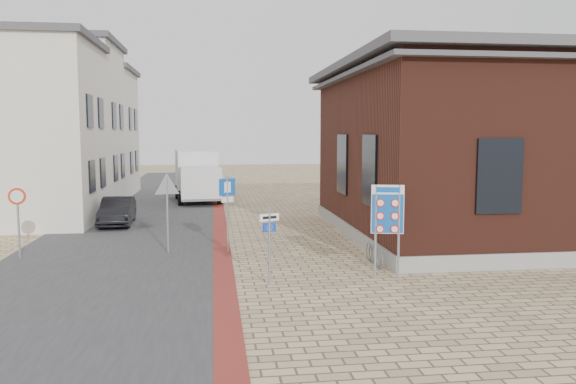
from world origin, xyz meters
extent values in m
plane|color=tan|center=(0.00, 0.00, 0.00)|extent=(120.00, 120.00, 0.00)
cube|color=#38383A|center=(-5.50, 15.00, 0.01)|extent=(7.00, 60.00, 0.02)
cube|color=maroon|center=(-2.00, 10.00, 0.01)|extent=(0.60, 40.00, 0.02)
cube|color=gray|center=(9.00, 7.00, 0.25)|extent=(12.15, 12.15, 0.50)
cube|color=#4A2117|center=(9.00, 7.00, 3.50)|extent=(12.00, 12.00, 6.00)
cube|color=#4A494E|center=(9.00, 7.00, 6.65)|extent=(13.00, 13.00, 0.30)
cube|color=#4A494E|center=(9.00, 7.00, 6.25)|extent=(12.70, 12.70, 0.15)
cube|color=black|center=(2.98, 4.00, 2.80)|extent=(0.12, 1.60, 2.40)
cube|color=black|center=(2.98, 8.00, 2.80)|extent=(0.12, 1.60, 2.40)
cube|color=black|center=(6.00, 0.98, 2.80)|extent=(1.40, 0.12, 2.20)
cube|color=silver|center=(-11.00, 12.00, 4.00)|extent=(7.00, 6.00, 8.00)
cube|color=#4A494E|center=(-11.00, 12.00, 8.15)|extent=(7.40, 6.40, 0.30)
cube|color=black|center=(-7.48, 10.80, 2.20)|extent=(0.10, 1.10, 1.40)
cube|color=black|center=(-7.48, 13.20, 2.20)|extent=(0.10, 1.10, 1.40)
cube|color=black|center=(-7.48, 10.80, 5.00)|extent=(0.10, 1.10, 1.40)
cube|color=black|center=(-7.48, 13.20, 5.00)|extent=(0.10, 1.10, 1.40)
cube|color=silver|center=(-11.00, 18.00, 4.40)|extent=(7.00, 6.00, 8.80)
cube|color=#4A494E|center=(-11.00, 18.00, 8.95)|extent=(7.40, 6.40, 0.30)
cube|color=black|center=(-7.48, 16.80, 2.20)|extent=(0.10, 1.10, 1.40)
cube|color=black|center=(-7.48, 19.20, 2.20)|extent=(0.10, 1.10, 1.40)
cube|color=black|center=(-7.48, 16.80, 5.00)|extent=(0.10, 1.10, 1.40)
cube|color=black|center=(-7.48, 19.20, 5.00)|extent=(0.10, 1.10, 1.40)
cube|color=silver|center=(-11.00, 24.00, 4.00)|extent=(7.00, 6.00, 8.00)
cube|color=#4A494E|center=(-11.00, 24.00, 8.15)|extent=(7.40, 6.40, 0.30)
cube|color=black|center=(-7.48, 22.80, 2.20)|extent=(0.10, 1.10, 1.40)
cube|color=black|center=(-7.48, 25.20, 2.20)|extent=(0.10, 1.10, 1.40)
cube|color=black|center=(-7.48, 22.80, 5.00)|extent=(0.10, 1.10, 1.40)
cube|color=black|center=(-7.48, 25.20, 5.00)|extent=(0.10, 1.10, 1.40)
torus|color=slate|center=(2.65, 1.60, 0.28)|extent=(0.04, 0.60, 0.60)
torus|color=slate|center=(2.65, 1.90, 0.28)|extent=(0.04, 0.60, 0.60)
torus|color=slate|center=(2.65, 2.20, 0.28)|extent=(0.04, 0.60, 0.60)
torus|color=slate|center=(2.65, 2.50, 0.28)|extent=(0.04, 0.60, 0.60)
torus|color=slate|center=(2.65, 2.80, 0.28)|extent=(0.04, 0.60, 0.60)
cube|color=slate|center=(2.65, 2.20, 0.02)|extent=(0.08, 1.60, 0.04)
imported|color=black|center=(-6.50, 11.10, 0.61)|extent=(1.46, 3.78, 1.23)
cube|color=slate|center=(-3.20, 19.36, 0.48)|extent=(2.83, 5.94, 0.27)
cube|color=white|center=(-2.98, 17.35, 1.33)|extent=(2.41, 2.03, 1.70)
cube|color=black|center=(-2.90, 16.56, 1.65)|extent=(2.01, 0.30, 0.85)
cube|color=white|center=(-3.30, 20.31, 1.86)|extent=(2.73, 4.05, 2.34)
cylinder|color=black|center=(-4.13, 17.55, 0.42)|extent=(0.35, 0.87, 0.85)
cylinder|color=black|center=(-1.91, 17.79, 0.42)|extent=(0.35, 0.87, 0.85)
cylinder|color=black|center=(-4.49, 20.93, 0.42)|extent=(0.35, 0.87, 0.85)
cylinder|color=black|center=(-2.27, 21.17, 0.42)|extent=(0.35, 0.87, 0.85)
cylinder|color=gray|center=(2.19, 0.57, 1.32)|extent=(0.07, 0.07, 2.64)
cylinder|color=gray|center=(2.81, 0.43, 1.32)|extent=(0.07, 0.07, 2.64)
cube|color=white|center=(2.50, 0.50, 1.95)|extent=(0.89, 0.25, 1.35)
cube|color=#0F53B6|center=(2.50, 0.50, 1.95)|extent=(0.85, 0.24, 1.32)
cube|color=white|center=(2.50, 0.50, 2.50)|extent=(0.85, 0.25, 0.25)
cylinder|color=gray|center=(-0.80, 0.30, 1.02)|extent=(0.07, 0.07, 2.05)
cube|color=white|center=(-0.80, 0.30, 1.83)|extent=(0.53, 0.22, 0.20)
cube|color=#0F38B7|center=(-0.80, 0.30, 1.56)|extent=(0.37, 0.16, 0.25)
cylinder|color=gray|center=(-1.80, 4.50, 1.31)|extent=(0.07, 0.07, 2.62)
cube|color=#0E4BAA|center=(-1.80, 4.50, 2.25)|extent=(0.55, 0.26, 0.58)
cube|color=white|center=(-1.80, 4.50, 1.83)|extent=(0.40, 0.20, 0.19)
cylinder|color=gray|center=(-3.80, 4.68, 1.30)|extent=(0.07, 0.07, 2.59)
cylinder|color=gray|center=(-8.50, 4.50, 1.15)|extent=(0.07, 0.07, 2.30)
cylinder|color=red|center=(-8.50, 4.50, 2.04)|extent=(0.54, 0.09, 0.54)
cylinder|color=red|center=(-1.80, 5.00, 0.45)|extent=(0.09, 0.09, 0.90)
camera|label=1|loc=(-2.25, -14.33, 4.03)|focal=35.00mm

